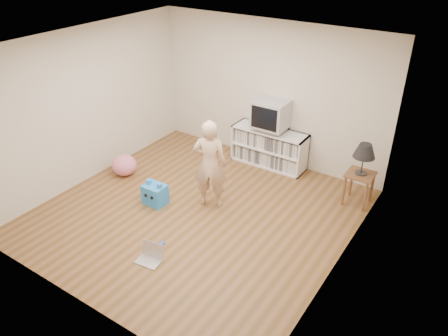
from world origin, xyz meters
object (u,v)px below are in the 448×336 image
Objects in this scene: side_table at (359,181)px; person at (210,164)px; crt_tv at (271,114)px; plush_blue at (155,194)px; plush_pink at (124,165)px; dvd_deck at (270,128)px; table_lamp at (365,151)px; media_unit at (270,147)px; laptop at (151,256)px.

side_table is 0.38× the size of person.
crt_tv reaches higher than plush_blue.
plush_blue is 1.16m from plush_pink.
plush_blue is at bearing -112.39° from crt_tv.
person is at bearing -94.71° from crt_tv.
plush_pink is (-1.98, -1.77, -0.55)m from dvd_deck.
crt_tv is 1.17× the size of table_lamp.
person reaches higher than plush_blue.
table_lamp is at bearing -169.27° from person.
media_unit reaches higher than laptop.
side_table reaches higher than laptop.
table_lamp reaches higher than laptop.
table_lamp is 1.43× the size of laptop.
table_lamp is 1.17× the size of plush_pink.
crt_tv is at bearing -90.00° from dvd_deck.
crt_tv reaches higher than side_table.
plush_pink is (-1.98, -1.79, -0.16)m from media_unit.
media_unit reaches higher than plush_pink.
laptop is (-0.05, -3.26, -0.29)m from media_unit.
table_lamp is at bearing 50.31° from laptop.
dvd_deck reaches higher than laptop.
person is at bearing -94.65° from media_unit.
media_unit is at bearing 168.00° from table_lamp.
plush_blue is (-0.76, -0.48, -0.56)m from person.
side_table is (1.81, -0.37, -0.60)m from crt_tv.
media_unit is 3.89× the size of laptop.
table_lamp is 2.37m from person.
dvd_deck is 3.31m from laptop.
crt_tv is at bearing 67.64° from plush_blue.
person reaches higher than crt_tv.
media_unit is 1.76m from person.
person is (-0.14, -1.70, -0.00)m from dvd_deck.
media_unit is at bearing 168.00° from side_table.
laptop is at bearing -90.84° from dvd_deck.
laptop is at bearing -122.95° from side_table.
crt_tv reaches higher than dvd_deck.
plush_pink is at bearing 159.44° from plush_blue.
crt_tv is at bearing 82.42° from laptop.
plush_pink is (-1.93, 1.47, 0.12)m from laptop.
dvd_deck is (0.00, -0.02, 0.39)m from media_unit.
dvd_deck is at bearing 82.42° from laptop.
table_lamp is 1.26× the size of plush_blue.
media_unit is at bearing 90.00° from crt_tv.
side_table is (1.81, -0.39, 0.07)m from media_unit.
media_unit is 1.95m from table_lamp.
side_table is 1.34× the size of plush_blue.
person is at bearing 2.19° from plush_pink.
crt_tv is at bearing -90.00° from media_unit.
media_unit reaches higher than plush_blue.
crt_tv is 1.09× the size of side_table.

